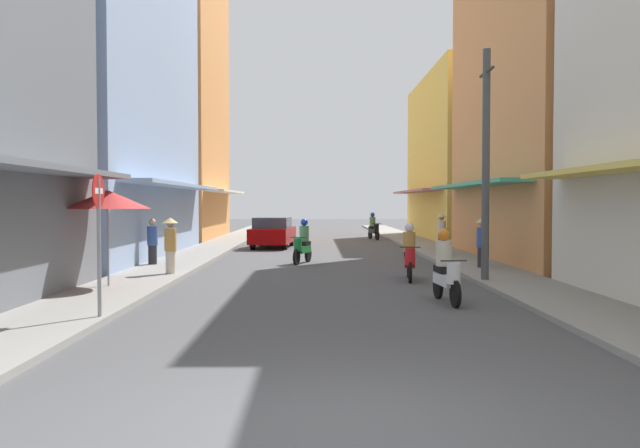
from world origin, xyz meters
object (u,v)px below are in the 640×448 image
(parked_car, at_px, (273,232))
(pedestrian_foreground, at_px, (170,244))
(vendor_umbrella, at_px, (108,199))
(utility_pole, at_px, (486,164))
(pedestrian_midway, at_px, (482,241))
(motorbike_black, at_px, (373,228))
(motorbike_red, at_px, (409,255))
(motorbike_white, at_px, (446,270))
(pedestrian_crossing, at_px, (442,232))
(street_sign_no_entry, at_px, (99,227))
(motorbike_green, at_px, (303,244))
(pedestrian_far, at_px, (152,243))

(parked_car, xyz_separation_m, pedestrian_foreground, (-2.11, -12.10, 0.23))
(vendor_umbrella, height_order, utility_pole, utility_pole)
(parked_car, distance_m, pedestrian_midway, 12.70)
(motorbike_black, xyz_separation_m, motorbike_red, (-0.78, -19.26, 0.00))
(parked_car, distance_m, pedestrian_foreground, 12.29)
(motorbike_white, xyz_separation_m, pedestrian_crossing, (2.25, 11.73, 0.27))
(pedestrian_midway, height_order, pedestrian_foreground, pedestrian_foreground)
(pedestrian_foreground, distance_m, street_sign_no_entry, 6.88)
(parked_car, xyz_separation_m, pedestrian_midway, (7.24, -10.43, 0.21))
(motorbike_black, relative_size, motorbike_white, 0.98)
(motorbike_green, bearing_deg, pedestrian_foreground, -131.36)
(utility_pole, bearing_deg, motorbike_red, 155.52)
(motorbike_green, height_order, utility_pole, utility_pole)
(motorbike_red, bearing_deg, motorbike_green, 122.45)
(motorbike_white, xyz_separation_m, parked_car, (-4.82, 16.71, 0.04))
(motorbike_white, bearing_deg, motorbike_green, 110.18)
(motorbike_black, distance_m, parked_car, 8.50)
(pedestrian_far, distance_m, vendor_umbrella, 5.62)
(parked_car, xyz_separation_m, pedestrian_far, (-3.33, -9.35, 0.07))
(motorbike_white, distance_m, pedestrian_foreground, 8.32)
(motorbike_black, height_order, pedestrian_foreground, pedestrian_foreground)
(pedestrian_crossing, height_order, vendor_umbrella, vendor_umbrella)
(motorbike_white, height_order, motorbike_red, same)
(motorbike_white, xyz_separation_m, pedestrian_foreground, (-6.93, 4.60, 0.27))
(pedestrian_midway, bearing_deg, street_sign_no_entry, -136.80)
(motorbike_green, relative_size, parked_car, 0.41)
(pedestrian_far, bearing_deg, vendor_umbrella, -86.63)
(motorbike_black, bearing_deg, utility_pole, -86.89)
(motorbike_white, distance_m, motorbike_red, 4.01)
(motorbike_black, bearing_deg, motorbike_red, -92.31)
(motorbike_white, distance_m, pedestrian_crossing, 11.95)
(utility_pole, xyz_separation_m, street_sign_no_entry, (-8.31, -5.38, -1.43))
(pedestrian_crossing, bearing_deg, utility_pole, -93.77)
(motorbike_red, height_order, pedestrian_crossing, pedestrian_crossing)
(motorbike_black, xyz_separation_m, street_sign_no_entry, (-7.22, -25.49, 1.01))
(pedestrian_foreground, bearing_deg, motorbike_red, -5.09)
(motorbike_red, height_order, utility_pole, utility_pole)
(motorbike_black, height_order, motorbike_red, same)
(pedestrian_foreground, distance_m, vendor_umbrella, 3.09)
(pedestrian_midway, xyz_separation_m, pedestrian_foreground, (-9.35, -1.67, 0.02))
(motorbike_black, xyz_separation_m, vendor_umbrella, (-8.42, -21.34, 1.52))
(motorbike_black, height_order, pedestrian_midway, pedestrian_midway)
(motorbike_white, height_order, parked_car, motorbike_white)
(parked_car, xyz_separation_m, street_sign_no_entry, (-1.82, -18.94, 0.98))
(motorbike_black, bearing_deg, pedestrian_crossing, -81.83)
(parked_car, height_order, utility_pole, utility_pole)
(pedestrian_midway, xyz_separation_m, pedestrian_crossing, (-0.18, 5.45, 0.02))
(vendor_umbrella, bearing_deg, pedestrian_midway, 22.99)
(pedestrian_midway, height_order, utility_pole, utility_pole)
(pedestrian_crossing, bearing_deg, motorbike_black, 98.17)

